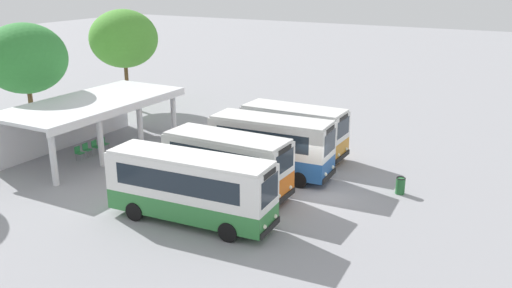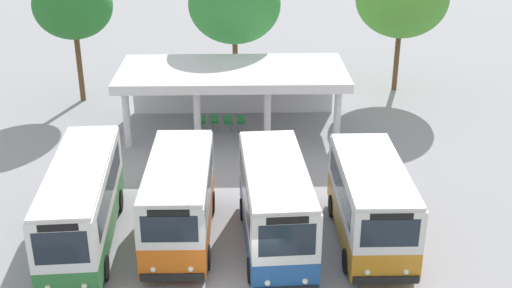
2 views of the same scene
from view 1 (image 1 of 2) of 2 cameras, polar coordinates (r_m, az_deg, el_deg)
ground_plane at (r=29.11m, az=6.30°, el=-5.11°), size 180.00×180.00×0.00m
city_bus_nearest_orange at (r=25.27m, az=-6.83°, el=-4.33°), size 2.60×8.15×3.26m
city_bus_second_in_row at (r=28.19m, az=-2.99°, el=-1.92°), size 2.45×6.71×3.22m
city_bus_middle_cream at (r=30.80m, az=1.60°, el=-0.03°), size 2.65×7.07×3.37m
city_bus_fourth_amber at (r=34.04m, az=3.96°, el=1.50°), size 2.48×6.55×3.19m
terminal_canopy at (r=36.57m, az=-17.24°, el=3.27°), size 11.93×5.60×3.40m
waiting_chair_end_by_column at (r=35.42m, az=-17.92°, el=-0.79°), size 0.45×0.45×0.86m
waiting_chair_second_from_end at (r=35.92m, az=-17.18°, el=-0.46°), size 0.45×0.45×0.86m
waiting_chair_middle_seat at (r=36.36m, az=-16.34°, el=-0.17°), size 0.45×0.45×0.86m
waiting_chair_fourth_seat at (r=36.81m, az=-15.54°, el=0.12°), size 0.45×0.45×0.86m
roadside_tree_behind_canopy at (r=40.00m, az=-22.84°, el=8.19°), size 5.51×5.51×7.92m
roadside_tree_east_of_canopy at (r=47.13m, az=-13.57°, el=10.58°), size 5.58×5.58×8.17m
litter_bin_apron at (r=29.70m, az=14.76°, el=-4.19°), size 0.49×0.49×0.90m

